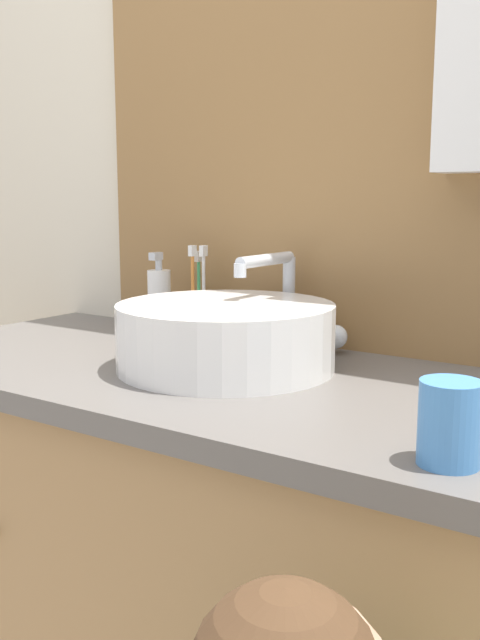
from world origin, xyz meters
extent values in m
cube|color=beige|center=(0.00, 0.63, 1.25)|extent=(3.20, 0.06, 2.50)
cube|color=olive|center=(-0.13, 0.59, 1.31)|extent=(0.84, 0.02, 1.03)
cube|color=#B2C1CC|center=(-0.13, 0.58, 1.31)|extent=(0.78, 0.01, 0.97)
cube|color=#A37A4C|center=(0.00, 0.31, 0.43)|extent=(1.42, 0.54, 0.86)
cube|color=#605B56|center=(0.00, 0.31, 0.88)|extent=(1.46, 0.58, 0.03)
cylinder|color=white|center=(-0.07, 0.33, 0.95)|extent=(0.37, 0.37, 0.11)
cylinder|color=silver|center=(-0.07, 0.33, 1.00)|extent=(0.30, 0.30, 0.01)
cylinder|color=silver|center=(-0.07, 0.53, 0.98)|extent=(0.02, 0.02, 0.18)
cylinder|color=silver|center=(-0.07, 0.45, 1.07)|extent=(0.02, 0.17, 0.02)
cylinder|color=silver|center=(-0.07, 0.37, 1.06)|extent=(0.02, 0.02, 0.02)
sphere|color=white|center=(0.03, 0.53, 0.93)|extent=(0.04, 0.04, 0.04)
cylinder|color=silver|center=(-0.28, 0.52, 0.94)|extent=(0.07, 0.07, 0.09)
cylinder|color=white|center=(-0.27, 0.53, 1.00)|extent=(0.01, 0.01, 0.18)
cube|color=white|center=(-0.27, 0.53, 1.07)|extent=(0.01, 0.02, 0.02)
cylinder|color=#47B26B|center=(-0.29, 0.53, 0.99)|extent=(0.01, 0.01, 0.16)
cube|color=white|center=(-0.29, 0.53, 1.06)|extent=(0.01, 0.02, 0.02)
cylinder|color=orange|center=(-0.29, 0.51, 1.00)|extent=(0.01, 0.01, 0.18)
cube|color=white|center=(-0.29, 0.51, 1.07)|extent=(0.01, 0.02, 0.02)
cylinder|color=white|center=(-0.36, 0.50, 0.96)|extent=(0.05, 0.05, 0.14)
cylinder|color=silver|center=(-0.36, 0.50, 1.04)|extent=(0.01, 0.01, 0.02)
cube|color=silver|center=(-0.36, 0.49, 1.06)|extent=(0.02, 0.03, 0.02)
cylinder|color=#4789D1|center=(0.39, 0.10, 0.94)|extent=(0.07, 0.07, 0.09)
camera|label=1|loc=(0.62, -0.64, 1.18)|focal=40.00mm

